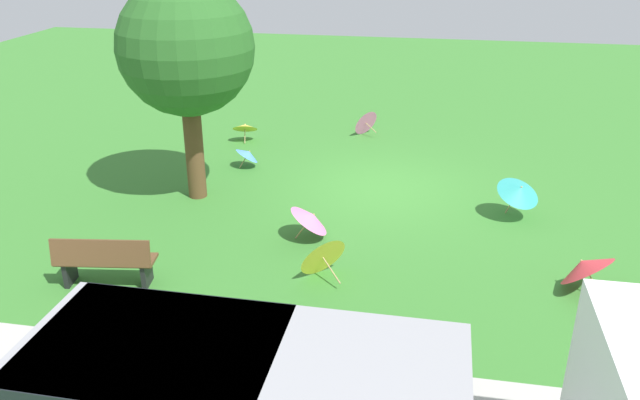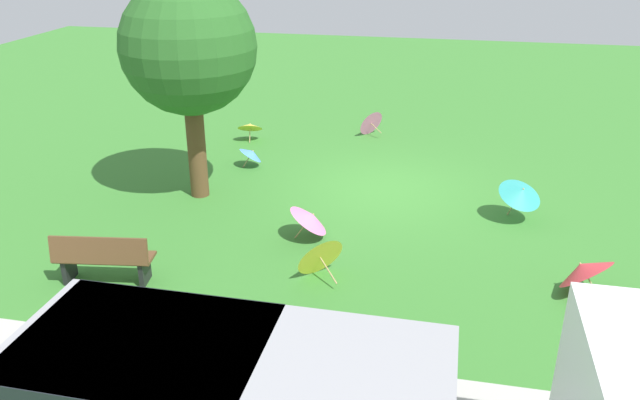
% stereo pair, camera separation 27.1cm
% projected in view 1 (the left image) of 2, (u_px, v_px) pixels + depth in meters
% --- Properties ---
extents(ground, '(40.00, 40.00, 0.00)m').
position_uv_depth(ground, '(378.00, 189.00, 14.31)').
color(ground, '#387A2D').
extents(van_dark, '(4.62, 2.15, 1.53)m').
position_uv_depth(van_dark, '(227.00, 399.00, 6.74)').
color(van_dark, '#99999E').
rests_on(van_dark, ground).
extents(park_bench, '(1.65, 0.70, 0.90)m').
position_uv_depth(park_bench, '(105.00, 261.00, 10.36)').
color(park_bench, brown).
rests_on(park_bench, ground).
extents(shade_tree, '(2.74, 2.74, 4.57)m').
position_uv_depth(shade_tree, '(186.00, 49.00, 12.68)').
color(shade_tree, brown).
rests_on(shade_tree, ground).
extents(parasol_red_0, '(1.20, 1.22, 0.83)m').
position_uv_depth(parasol_red_0, '(584.00, 266.00, 10.23)').
color(parasol_red_0, tan).
rests_on(parasol_red_0, ground).
extents(parasol_pink_0, '(0.94, 0.98, 0.73)m').
position_uv_depth(parasol_pink_0, '(311.00, 218.00, 11.95)').
color(parasol_pink_0, tan).
rests_on(parasol_pink_0, ground).
extents(parasol_yellow_0, '(0.77, 0.75, 0.62)m').
position_uv_depth(parasol_yellow_0, '(245.00, 127.00, 17.24)').
color(parasol_yellow_0, tan).
rests_on(parasol_yellow_0, ground).
extents(parasol_pink_1, '(0.79, 0.83, 0.74)m').
position_uv_depth(parasol_pink_1, '(365.00, 122.00, 17.76)').
color(parasol_pink_1, tan).
rests_on(parasol_pink_1, ground).
extents(parasol_teal_0, '(1.19, 1.19, 0.89)m').
position_uv_depth(parasol_teal_0, '(520.00, 190.00, 12.65)').
color(parasol_teal_0, tan).
rests_on(parasol_teal_0, ground).
extents(parasol_yellow_1, '(0.96, 0.95, 0.82)m').
position_uv_depth(parasol_yellow_1, '(321.00, 254.00, 10.67)').
color(parasol_yellow_1, tan).
rests_on(parasol_yellow_1, ground).
extents(parasol_blue_0, '(0.78, 0.79, 0.56)m').
position_uv_depth(parasol_blue_0, '(248.00, 154.00, 15.43)').
color(parasol_blue_0, tan).
rests_on(parasol_blue_0, ground).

